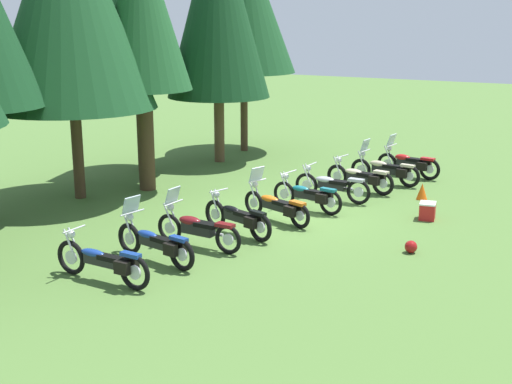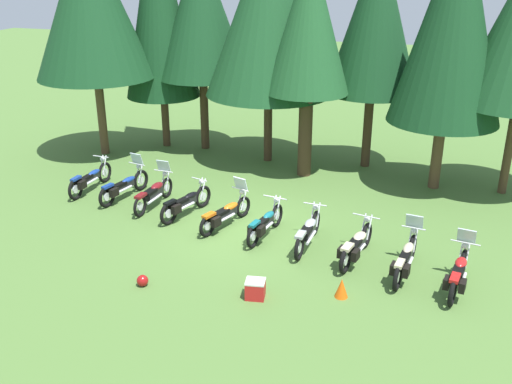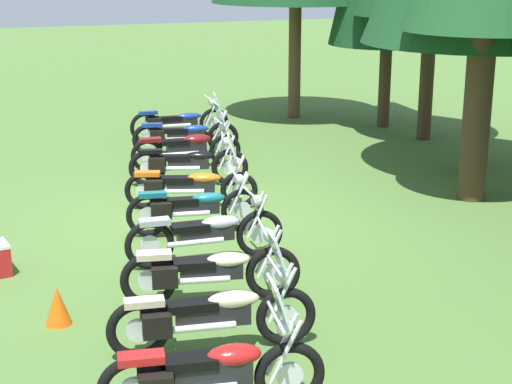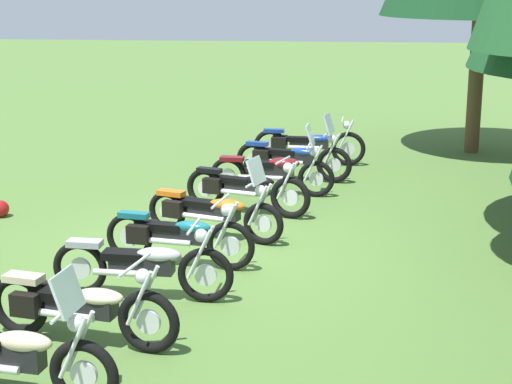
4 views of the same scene
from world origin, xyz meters
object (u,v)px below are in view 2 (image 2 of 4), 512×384
motorcycle_3 (185,203)px  pine_tree_5 (376,17)px  dropped_helmet (143,281)px  motorcycle_4 (225,213)px  pine_tree_3 (269,10)px  motorcycle_9 (459,273)px  pine_tree_1 (158,3)px  pine_tree_2 (201,12)px  pine_tree_0 (90,2)px  picnic_cooler (255,289)px  motorcycle_0 (90,179)px  motorcycle_6 (308,231)px  motorcycle_2 (154,192)px  pine_tree_4 (309,22)px  motorcycle_7 (356,245)px  motorcycle_8 (406,258)px  motorcycle_1 (124,186)px  motorcycle_5 (265,223)px  pine_tree_6 (454,19)px  traffic_cone (342,288)px

motorcycle_3 → pine_tree_5: pine_tree_5 is taller
pine_tree_5 → dropped_helmet: size_ratio=28.61×
motorcycle_4 → pine_tree_3: size_ratio=0.26×
motorcycle_4 → motorcycle_9: size_ratio=1.02×
pine_tree_1 → pine_tree_3: size_ratio=1.08×
pine_tree_2 → pine_tree_0: bearing=-152.6°
motorcycle_4 → pine_tree_2: (-3.43, 6.90, 5.04)m
picnic_cooler → motorcycle_0: bearing=147.7°
motorcycle_0 → pine_tree_5: pine_tree_5 is taller
motorcycle_3 → motorcycle_6: same height
pine_tree_5 → pine_tree_0: bearing=-170.8°
motorcycle_3 → motorcycle_2: bearing=89.8°
motorcycle_4 → pine_tree_4: bearing=5.0°
motorcycle_7 → pine_tree_3: 9.88m
motorcycle_2 → motorcycle_7: size_ratio=1.02×
motorcycle_0 → picnic_cooler: bearing=-119.6°
motorcycle_8 → motorcycle_0: bearing=84.9°
motorcycle_3 → motorcycle_1: bearing=92.7°
motorcycle_2 → pine_tree_5: size_ratio=0.29×
motorcycle_3 → motorcycle_5: size_ratio=1.02×
motorcycle_0 → pine_tree_3: (4.88, 4.93, 5.22)m
motorcycle_8 → pine_tree_6: (0.52, 6.41, 5.18)m
motorcycle_6 → pine_tree_4: 7.54m
motorcycle_1 → traffic_cone: (7.89, -3.79, -0.21)m
pine_tree_1 → motorcycle_5: bearing=-47.5°
motorcycle_1 → motorcycle_4: (3.94, -1.01, -0.01)m
motorcycle_1 → motorcycle_3: bearing=-92.9°
motorcycle_8 → pine_tree_0: size_ratio=0.27×
pine_tree_1 → pine_tree_5: size_ratio=1.14×
motorcycle_7 → motorcycle_4: bearing=88.9°
pine_tree_0 → dropped_helmet: 12.22m
motorcycle_3 → pine_tree_4: 7.33m
motorcycle_2 → pine_tree_5: bearing=-41.2°
motorcycle_3 → pine_tree_6: bearing=-39.0°
motorcycle_9 → pine_tree_3: 11.76m
motorcycle_7 → pine_tree_3: (-4.50, 7.08, 5.22)m
pine_tree_3 → pine_tree_5: pine_tree_3 is taller
motorcycle_4 → motorcycle_7: motorcycle_4 is taller
motorcycle_2 → motorcycle_5: size_ratio=1.06×
pine_tree_0 → pine_tree_3: 6.67m
pine_tree_3 → pine_tree_5: bearing=7.6°
motorcycle_4 → pine_tree_3: (-0.50, 6.19, 5.22)m
pine_tree_3 → dropped_helmet: size_ratio=30.33×
pine_tree_5 → pine_tree_3: bearing=-172.4°
pine_tree_5 → pine_tree_4: bearing=-140.5°
pine_tree_5 → motorcycle_8: bearing=-75.5°
pine_tree_3 → pine_tree_6: bearing=-9.3°
pine_tree_3 → pine_tree_1: bearing=173.4°
motorcycle_4 → motorcycle_3: bearing=95.1°
motorcycle_0 → motorcycle_9: 12.29m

